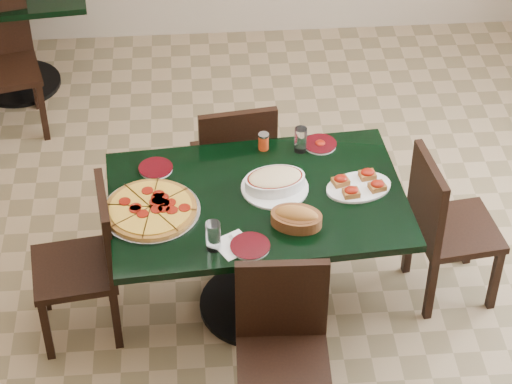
{
  "coord_description": "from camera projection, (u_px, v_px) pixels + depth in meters",
  "views": [
    {
      "loc": [
        -0.27,
        -3.71,
        3.83
      ],
      "look_at": [
        0.01,
        0.0,
        0.74
      ],
      "focal_mm": 70.0,
      "sensor_mm": 36.0,
      "label": 1
    }
  ],
  "objects": [
    {
      "name": "floor",
      "position": [
        254.0,
        298.0,
        5.31
      ],
      "size": [
        5.5,
        5.5,
        0.0
      ],
      "primitive_type": "plane",
      "color": "#89704F",
      "rests_on": "ground"
    },
    {
      "name": "main_table",
      "position": [
        257.0,
        226.0,
        4.9
      ],
      "size": [
        1.48,
        1.02,
        0.75
      ],
      "rotation": [
        0.0,
        0.0,
        0.08
      ],
      "color": "black",
      "rests_on": "floor"
    },
    {
      "name": "back_table",
      "position": [
        8.0,
        18.0,
        6.54
      ],
      "size": [
        1.11,
        0.86,
        0.75
      ],
      "rotation": [
        0.0,
        0.0,
        0.11
      ],
      "color": "black",
      "rests_on": "floor"
    },
    {
      "name": "chair_far",
      "position": [
        235.0,
        161.0,
        5.42
      ],
      "size": [
        0.46,
        0.46,
        0.89
      ],
      "rotation": [
        0.0,
        0.0,
        3.27
      ],
      "color": "black",
      "rests_on": "floor"
    },
    {
      "name": "chair_near",
      "position": [
        282.0,
        342.0,
        4.42
      ],
      "size": [
        0.42,
        0.42,
        0.88
      ],
      "rotation": [
        0.0,
        0.0,
        -0.04
      ],
      "color": "black",
      "rests_on": "floor"
    },
    {
      "name": "chair_right",
      "position": [
        443.0,
        222.0,
        5.04
      ],
      "size": [
        0.46,
        0.46,
        0.88
      ],
      "rotation": [
        0.0,
        0.0,
        1.7
      ],
      "color": "black",
      "rests_on": "floor"
    },
    {
      "name": "chair_left",
      "position": [
        88.0,
        257.0,
        4.86
      ],
      "size": [
        0.45,
        0.45,
        0.86
      ],
      "rotation": [
        0.0,
        0.0,
        -1.43
      ],
      "color": "black",
      "rests_on": "floor"
    },
    {
      "name": "back_chair_near",
      "position": [
        1.0,
        54.0,
        6.23
      ],
      "size": [
        0.51,
        0.51,
        0.91
      ],
      "rotation": [
        0.0,
        0.0,
        0.24
      ],
      "color": "black",
      "rests_on": "floor"
    },
    {
      "name": "pepperoni_pizza",
      "position": [
        151.0,
        209.0,
        4.69
      ],
      "size": [
        0.47,
        0.47,
        0.04
      ],
      "rotation": [
        0.0,
        0.0,
        -0.17
      ],
      "color": "#B6B6BD",
      "rests_on": "main_table"
    },
    {
      "name": "lasagna_casserole",
      "position": [
        275.0,
        181.0,
        4.81
      ],
      "size": [
        0.33,
        0.33,
        0.09
      ],
      "rotation": [
        0.0,
        0.0,
        0.16
      ],
      "color": "white",
      "rests_on": "main_table"
    },
    {
      "name": "bread_basket",
      "position": [
        296.0,
        217.0,
        4.61
      ],
      "size": [
        0.28,
        0.23,
        0.1
      ],
      "rotation": [
        0.0,
        0.0,
        -0.3
      ],
      "color": "brown",
      "rests_on": "main_table"
    },
    {
      "name": "bruschetta_platter",
      "position": [
        359.0,
        185.0,
        4.82
      ],
      "size": [
        0.37,
        0.3,
        0.05
      ],
      "rotation": [
        0.0,
        0.0,
        0.24
      ],
      "color": "white",
      "rests_on": "main_table"
    },
    {
      "name": "side_plate_near",
      "position": [
        250.0,
        246.0,
        4.51
      ],
      "size": [
        0.18,
        0.18,
        0.02
      ],
      "rotation": [
        0.0,
        0.0,
        0.1
      ],
      "color": "white",
      "rests_on": "main_table"
    },
    {
      "name": "side_plate_far_r",
      "position": [
        320.0,
        144.0,
        5.1
      ],
      "size": [
        0.17,
        0.17,
        0.03
      ],
      "rotation": [
        0.0,
        0.0,
        0.08
      ],
      "color": "white",
      "rests_on": "main_table"
    },
    {
      "name": "side_plate_far_l",
      "position": [
        156.0,
        168.0,
        4.95
      ],
      "size": [
        0.17,
        0.17,
        0.02
      ],
      "rotation": [
        0.0,
        0.0,
        0.29
      ],
      "color": "white",
      "rests_on": "main_table"
    },
    {
      "name": "napkin_setting",
      "position": [
        234.0,
        245.0,
        4.53
      ],
      "size": [
        0.21,
        0.21,
        0.01
      ],
      "rotation": [
        0.0,
        0.0,
        0.51
      ],
      "color": "silver",
      "rests_on": "main_table"
    },
    {
      "name": "water_glass_a",
      "position": [
        301.0,
        140.0,
        5.03
      ],
      "size": [
        0.06,
        0.06,
        0.14
      ],
      "primitive_type": "cylinder",
      "color": "white",
      "rests_on": "main_table"
    },
    {
      "name": "water_glass_b",
      "position": [
        213.0,
        236.0,
        4.47
      ],
      "size": [
        0.07,
        0.07,
        0.15
      ],
      "primitive_type": "cylinder",
      "color": "white",
      "rests_on": "main_table"
    },
    {
      "name": "pepper_shaker",
      "position": [
        264.0,
        141.0,
        5.05
      ],
      "size": [
        0.05,
        0.05,
        0.09
      ],
      "color": "red",
      "rests_on": "main_table"
    }
  ]
}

